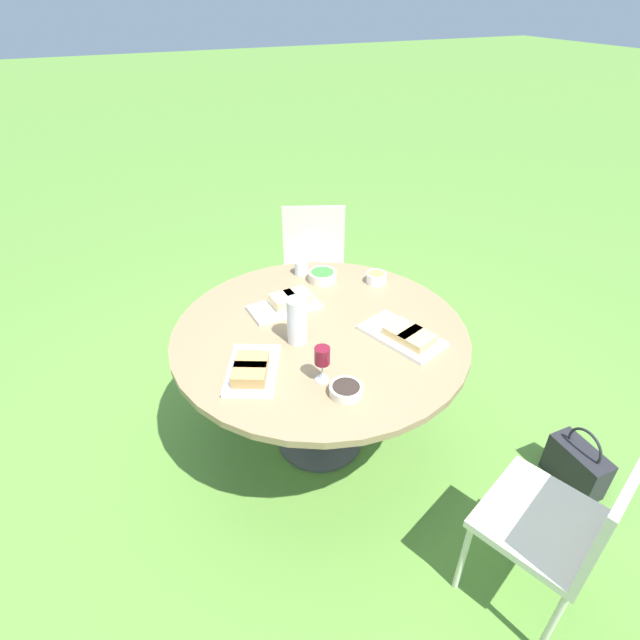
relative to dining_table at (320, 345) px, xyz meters
name	(u,v)px	position (x,y,z in m)	size (l,w,h in m)	color
ground_plane	(320,439)	(0.00, 0.00, -0.68)	(40.00, 40.00, 0.00)	#5B8C38
dining_table	(320,345)	(0.00, 0.00, 0.00)	(1.44, 1.44, 0.77)	#4C4C51
chair_near_left	(568,522)	(-1.17, -0.47, -0.15)	(0.55, 0.57, 0.89)	beige
chair_near_right	(314,261)	(1.11, -0.45, -0.15)	(0.55, 0.57, 0.89)	beige
water_pitcher	(297,321)	(-0.04, 0.13, 0.21)	(0.10, 0.09, 0.23)	silver
wine_glass	(322,357)	(-0.34, 0.14, 0.21)	(0.07, 0.07, 0.17)	silver
platter_bread_main	(406,335)	(-0.23, -0.34, 0.11)	(0.44, 0.33, 0.06)	white
platter_charcuterie	(288,303)	(0.25, 0.07, 0.12)	(0.21, 0.37, 0.08)	white
platter_sandwich_side	(252,369)	(-0.19, 0.40, 0.12)	(0.40, 0.34, 0.07)	white
bowl_fries	(376,277)	(0.30, -0.48, 0.12)	(0.11, 0.11, 0.06)	white
bowl_salad	(322,276)	(0.44, -0.21, 0.12)	(0.16, 0.16, 0.06)	beige
bowl_olives	(346,390)	(-0.46, 0.09, 0.11)	(0.14, 0.14, 0.04)	beige
cup_water_near	(301,268)	(0.56, -0.13, 0.13)	(0.08, 0.08, 0.08)	silver
handbag	(576,466)	(-0.80, -1.08, -0.55)	(0.30, 0.14, 0.37)	#232328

